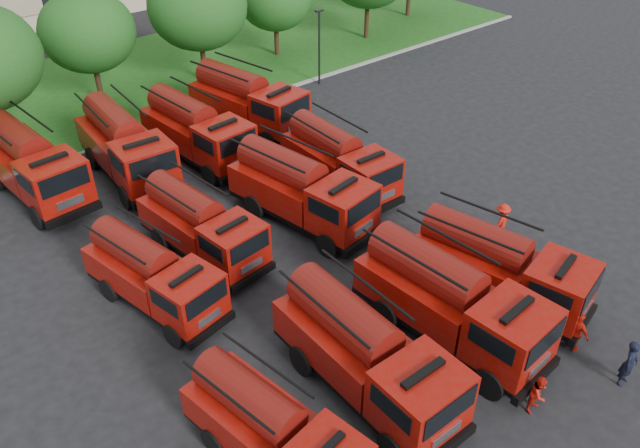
# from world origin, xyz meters

# --- Properties ---
(ground) EXTENTS (140.00, 140.00, 0.00)m
(ground) POSITION_xyz_m (0.00, 0.00, 0.00)
(ground) COLOR black
(ground) RESTS_ON ground
(lawn) EXTENTS (70.00, 16.00, 0.12)m
(lawn) POSITION_xyz_m (0.00, 26.00, 0.06)
(lawn) COLOR #144813
(lawn) RESTS_ON ground
(curb) EXTENTS (70.00, 0.30, 0.14)m
(curb) POSITION_xyz_m (0.00, 17.90, 0.07)
(curb) COLOR gray
(curb) RESTS_ON ground
(tree_3) EXTENTS (5.88, 5.88, 7.19)m
(tree_3) POSITION_xyz_m (-1.00, 24.00, 4.68)
(tree_3) COLOR #382314
(tree_3) RESTS_ON ground
(tree_4) EXTENTS (6.55, 6.55, 8.01)m
(tree_4) POSITION_xyz_m (6.00, 22.50, 5.22)
(tree_4) COLOR #382314
(tree_4) RESTS_ON ground
(lamp_post_1) EXTENTS (0.60, 0.25, 5.11)m
(lamp_post_1) POSITION_xyz_m (12.00, 17.20, 2.90)
(lamp_post_1) COLOR black
(lamp_post_1) RESTS_ON ground
(fire_truck_0) EXTENTS (3.11, 6.57, 2.87)m
(fire_truck_0) POSITION_xyz_m (-8.11, -4.84, 1.45)
(fire_truck_0) COLOR black
(fire_truck_0) RESTS_ON ground
(fire_truck_1) EXTENTS (2.89, 7.54, 3.40)m
(fire_truck_1) POSITION_xyz_m (-4.06, -4.54, 1.71)
(fire_truck_1) COLOR black
(fire_truck_1) RESTS_ON ground
(fire_truck_2) EXTENTS (3.19, 7.82, 3.49)m
(fire_truck_2) POSITION_xyz_m (0.06, -4.66, 1.76)
(fire_truck_2) COLOR black
(fire_truck_2) RESTS_ON ground
(fire_truck_3) EXTENTS (3.93, 7.54, 3.27)m
(fire_truck_3) POSITION_xyz_m (3.18, -4.52, 1.65)
(fire_truck_3) COLOR black
(fire_truck_3) RESTS_ON ground
(fire_truck_4) EXTENTS (3.43, 6.83, 2.97)m
(fire_truck_4) POSITION_xyz_m (-7.49, 3.93, 1.49)
(fire_truck_4) COLOR black
(fire_truck_4) RESTS_ON ground
(fire_truck_5) EXTENTS (3.07, 6.95, 3.07)m
(fire_truck_5) POSITION_xyz_m (-4.33, 5.57, 1.54)
(fire_truck_5) COLOR black
(fire_truck_5) RESTS_ON ground
(fire_truck_6) EXTENTS (3.76, 7.91, 3.46)m
(fire_truck_6) POSITION_xyz_m (0.59, 4.81, 1.74)
(fire_truck_6) COLOR black
(fire_truck_6) RESTS_ON ground
(fire_truck_7) EXTENTS (2.78, 7.20, 3.24)m
(fire_truck_7) POSITION_xyz_m (3.95, 5.97, 1.63)
(fire_truck_7) COLOR black
(fire_truck_7) RESTS_ON ground
(fire_truck_8) EXTENTS (3.41, 8.07, 3.58)m
(fire_truck_8) POSITION_xyz_m (-8.23, 15.14, 1.80)
(fire_truck_8) COLOR black
(fire_truck_8) RESTS_ON ground
(fire_truck_9) EXTENTS (3.32, 8.07, 3.60)m
(fire_truck_9) POSITION_xyz_m (-3.84, 13.93, 1.81)
(fire_truck_9) COLOR black
(fire_truck_9) RESTS_ON ground
(fire_truck_10) EXTENTS (3.30, 7.80, 3.46)m
(fire_truck_10) POSITION_xyz_m (-0.01, 13.23, 1.74)
(fire_truck_10) COLOR black
(fire_truck_10) RESTS_ON ground
(fire_truck_11) EXTENTS (4.09, 8.20, 3.57)m
(fire_truck_11) POSITION_xyz_m (4.26, 14.56, 1.80)
(fire_truck_11) COLOR black
(fire_truck_11) RESTS_ON ground
(firefighter_0) EXTENTS (0.75, 0.58, 1.91)m
(firefighter_0) POSITION_xyz_m (3.09, -10.18, 0.00)
(firefighter_0) COLOR black
(firefighter_0) RESTS_ON ground
(firefighter_1) EXTENTS (0.75, 0.44, 1.50)m
(firefighter_1) POSITION_xyz_m (-0.23, -8.88, 0.00)
(firefighter_1) COLOR #B6180E
(firefighter_1) RESTS_ON ground
(firefighter_2) EXTENTS (0.74, 1.10, 1.73)m
(firefighter_2) POSITION_xyz_m (3.14, -8.17, 0.00)
(firefighter_2) COLOR #B6180E
(firefighter_2) RESTS_ON ground
(firefighter_3) EXTENTS (1.19, 0.67, 1.78)m
(firefighter_3) POSITION_xyz_m (6.80, -2.08, 0.00)
(firefighter_3) COLOR #B6180E
(firefighter_3) RESTS_ON ground
(firefighter_4) EXTENTS (1.10, 0.90, 1.94)m
(firefighter_4) POSITION_xyz_m (-7.01, 3.21, 0.00)
(firefighter_4) COLOR black
(firefighter_4) RESTS_ON ground
(firefighter_5) EXTENTS (1.78, 0.82, 1.89)m
(firefighter_5) POSITION_xyz_m (3.67, 3.63, 0.00)
(firefighter_5) COLOR #B6180E
(firefighter_5) RESTS_ON ground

